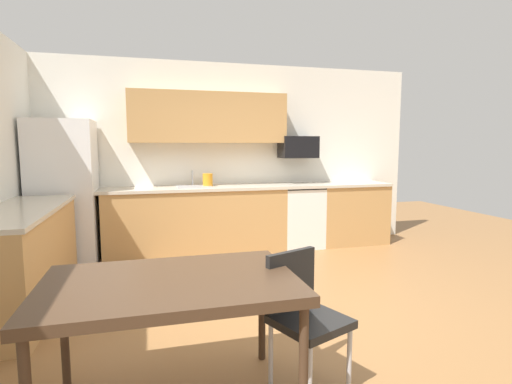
{
  "coord_description": "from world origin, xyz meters",
  "views": [
    {
      "loc": [
        -1.14,
        -3.22,
        1.51
      ],
      "look_at": [
        0.0,
        1.0,
        1.0
      ],
      "focal_mm": 27.9,
      "sensor_mm": 36.0,
      "label": 1
    }
  ],
  "objects": [
    {
      "name": "refrigerator",
      "position": [
        -2.18,
        2.22,
        0.91
      ],
      "size": [
        0.76,
        0.7,
        1.83
      ],
      "primitive_type": "cube",
      "color": "white",
      "rests_on": "ground"
    },
    {
      "name": "dining_table",
      "position": [
        -1.04,
        -1.03,
        0.71
      ],
      "size": [
        1.4,
        0.9,
        0.77
      ],
      "color": "#422D1E",
      "rests_on": "ground"
    },
    {
      "name": "chair_near_table",
      "position": [
        -0.24,
        -1.01,
        0.5
      ],
      "size": [
        0.52,
        0.52,
        0.85
      ],
      "color": "black",
      "rests_on": "ground"
    },
    {
      "name": "wall_back",
      "position": [
        0.0,
        2.65,
        1.35
      ],
      "size": [
        5.8,
        0.1,
        2.7
      ],
      "primitive_type": "cube",
      "color": "white",
      "rests_on": "ground"
    },
    {
      "name": "sink_basin",
      "position": [
        -0.54,
        2.3,
        0.88
      ],
      "size": [
        0.48,
        0.4,
        0.14
      ],
      "primitive_type": "cube",
      "color": "#A5A8AD",
      "rests_on": "countertop_back"
    },
    {
      "name": "upper_cabinets_back",
      "position": [
        -0.3,
        2.43,
        1.9
      ],
      "size": [
        2.2,
        0.34,
        0.7
      ],
      "primitive_type": "cube",
      "color": "tan"
    },
    {
      "name": "oven_range",
      "position": [
        1.03,
        2.3,
        0.46
      ],
      "size": [
        0.6,
        0.6,
        0.91
      ],
      "color": "white",
      "rests_on": "ground"
    },
    {
      "name": "cabinet_run_left",
      "position": [
        -2.3,
        0.8,
        0.45
      ],
      "size": [
        0.6,
        2.0,
        0.9
      ],
      "primitive_type": "cube",
      "color": "tan",
      "rests_on": "ground"
    },
    {
      "name": "cabinet_run_back_right",
      "position": [
        1.86,
        2.3,
        0.45
      ],
      "size": [
        1.07,
        0.6,
        0.9
      ],
      "primitive_type": "cube",
      "color": "tan",
      "rests_on": "ground"
    },
    {
      "name": "sink_faucet",
      "position": [
        -0.54,
        2.48,
        1.04
      ],
      "size": [
        0.02,
        0.02,
        0.24
      ],
      "primitive_type": "cylinder",
      "color": "#B2B5BA",
      "rests_on": "countertop_back"
    },
    {
      "name": "cabinet_run_back",
      "position": [
        -0.51,
        2.3,
        0.45
      ],
      "size": [
        2.48,
        0.6,
        0.9
      ],
      "primitive_type": "cube",
      "color": "tan",
      "rests_on": "ground"
    },
    {
      "name": "countertop_left",
      "position": [
        -2.3,
        0.8,
        0.92
      ],
      "size": [
        0.64,
        2.0,
        0.04
      ],
      "primitive_type": "cube",
      "color": "beige",
      "rests_on": "cabinet_run_left"
    },
    {
      "name": "ground_plane",
      "position": [
        0.0,
        0.0,
        0.0
      ],
      "size": [
        12.0,
        12.0,
        0.0
      ],
      "primitive_type": "plane",
      "color": "olive"
    },
    {
      "name": "countertop_back",
      "position": [
        0.0,
        2.3,
        0.92
      ],
      "size": [
        4.8,
        0.64,
        0.04
      ],
      "primitive_type": "cube",
      "color": "beige",
      "rests_on": "cabinet_run_back"
    },
    {
      "name": "kettle",
      "position": [
        -0.34,
        2.35,
        1.02
      ],
      "size": [
        0.14,
        0.14,
        0.2
      ],
      "primitive_type": "cylinder",
      "color": "orange",
      "rests_on": "countertop_back"
    },
    {
      "name": "microwave",
      "position": [
        1.03,
        2.4,
        1.49
      ],
      "size": [
        0.54,
        0.36,
        0.32
      ],
      "primitive_type": "cube",
      "color": "black"
    }
  ]
}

